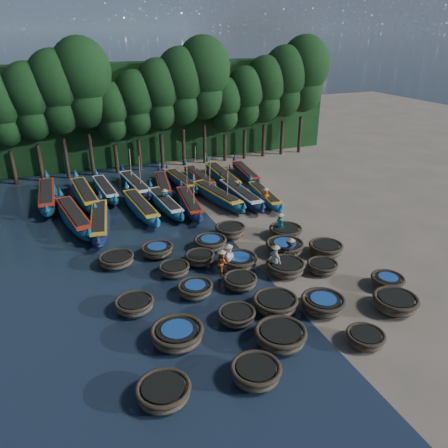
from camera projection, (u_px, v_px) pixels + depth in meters
name	position (u px, v px, depth m)	size (l,w,h in m)	color
ground	(243.00, 251.00, 27.91)	(120.00, 120.00, 0.00)	#806D5D
foliage_wall	(151.00, 113.00, 45.71)	(40.00, 3.00, 10.00)	black
coracle_0	(163.00, 392.00, 16.57)	(2.32, 2.32, 0.72)	brown
coracle_1	(256.00, 372.00, 17.46)	(2.10, 2.10, 0.78)	brown
coracle_2	(280.00, 336.00, 19.49)	(2.93, 2.93, 0.82)	brown
coracle_3	(365.00, 338.00, 19.54)	(1.99, 1.99, 0.64)	brown
coracle_4	(395.00, 303.00, 21.90)	(2.71, 2.71, 0.81)	brown
coracle_5	(177.00, 334.00, 19.59)	(2.44, 2.44, 0.81)	brown
coracle_6	(237.00, 316.00, 21.05)	(2.15, 2.15, 0.65)	brown
coracle_7	(275.00, 303.00, 21.88)	(2.66, 2.66, 0.76)	brown
coracle_8	(323.00, 304.00, 21.81)	(2.74, 2.74, 0.79)	brown
coracle_9	(387.00, 281.00, 23.86)	(1.83, 1.83, 0.69)	brown
coracle_10	(134.00, 305.00, 21.86)	(1.99, 1.99, 0.68)	brown
coracle_11	(195.00, 289.00, 23.13)	(1.94, 1.94, 0.70)	brown
coracle_12	(240.00, 281.00, 23.89)	(1.89, 1.89, 0.67)	brown
coracle_13	(285.00, 267.00, 25.21)	(2.28, 2.28, 0.75)	brown
coracle_14	(322.00, 267.00, 25.37)	(2.07, 2.07, 0.65)	brown
coracle_15	(174.00, 269.00, 25.10)	(1.92, 1.92, 0.66)	brown
coracle_16	(200.00, 258.00, 26.26)	(2.07, 2.07, 0.71)	brown
coracle_17	(239.00, 261.00, 25.81)	(2.25, 2.25, 0.78)	brown
coracle_18	(285.00, 247.00, 27.43)	(2.54, 2.54, 0.82)	brown
coracle_19	(326.00, 249.00, 27.27)	(2.59, 2.59, 0.79)	brown
coracle_20	(116.00, 260.00, 26.09)	(2.38, 2.38, 0.69)	brown
coracle_21	(157.00, 250.00, 27.23)	(2.06, 2.06, 0.69)	brown
coracle_22	(210.00, 243.00, 28.05)	(2.15, 2.15, 0.76)	brown
coracle_23	(230.00, 231.00, 29.65)	(2.53, 2.53, 0.84)	brown
coracle_24	(286.00, 231.00, 29.67)	(2.71, 2.71, 0.74)	brown
long_boat_1	(74.00, 217.00, 31.49)	(2.84, 8.85, 1.57)	navy
long_boat_2	(100.00, 221.00, 30.86)	(2.68, 8.39, 1.49)	#10143C
long_boat_3	(141.00, 207.00, 33.37)	(2.11, 8.30, 1.47)	#165376
long_boat_4	(165.00, 203.00, 34.22)	(1.89, 7.77, 1.37)	navy
long_boat_5	(189.00, 203.00, 34.18)	(2.25, 7.85, 3.35)	#10143C
long_boat_6	(216.00, 196.00, 35.62)	(2.80, 8.24, 3.55)	navy
long_boat_7	(240.00, 194.00, 35.90)	(1.60, 8.34, 1.47)	#10143C
long_boat_8	(264.00, 196.00, 35.77)	(2.01, 7.28, 1.29)	#165376
long_boat_9	(47.00, 196.00, 35.43)	(1.87, 9.10, 1.60)	navy
long_boat_10	(85.00, 195.00, 35.71)	(2.21, 9.07, 1.60)	#165376
long_boat_11	(105.00, 189.00, 37.16)	(1.89, 7.77, 1.37)	navy
long_boat_12	(135.00, 185.00, 38.12)	(2.16, 8.21, 3.50)	#10143C
long_boat_13	(163.00, 185.00, 38.21)	(2.56, 7.50, 1.34)	#10143C
long_boat_14	(181.00, 181.00, 39.38)	(1.86, 7.30, 1.29)	navy
long_boat_15	(199.00, 178.00, 40.05)	(1.59, 7.57, 3.22)	#165376
long_boat_16	(222.00, 176.00, 40.18)	(1.81, 8.89, 1.56)	navy
long_boat_17	(245.00, 173.00, 41.34)	(2.23, 7.65, 1.36)	#10143C
fisherman_0	(228.00, 258.00, 25.22)	(0.87, 0.60, 1.92)	beige
fisherman_1	(280.00, 224.00, 29.50)	(0.57, 0.71, 1.88)	#1B7570
fisherman_2	(222.00, 262.00, 25.02)	(0.62, 0.76, 1.69)	#BB5119
fisherman_3	(290.00, 251.00, 26.25)	(1.06, 0.68, 1.76)	black
fisherman_4	(275.00, 259.00, 25.03)	(0.57, 1.08, 1.95)	beige
fisherman_5	(165.00, 199.00, 34.30)	(1.00, 1.48, 1.73)	#1B7570
fisherman_6	(265.00, 197.00, 34.41)	(0.92, 0.77, 1.79)	#BB5119
tree_1	(2.00, 110.00, 37.34)	(4.09, 4.09, 9.65)	black
tree_2	(29.00, 101.00, 37.86)	(4.51, 4.51, 10.63)	black
tree_3	(56.00, 91.00, 38.38)	(4.92, 4.92, 11.60)	black
tree_4	(82.00, 82.00, 38.90)	(5.34, 5.34, 12.58)	black
tree_5	(111.00, 111.00, 40.80)	(3.68, 3.68, 8.68)	black
tree_6	(135.00, 102.00, 41.32)	(4.09, 4.09, 9.65)	black
tree_7	(159.00, 94.00, 41.84)	(4.51, 4.51, 10.63)	black
tree_8	(181.00, 85.00, 42.36)	(4.92, 4.92, 11.60)	black
tree_9	(203.00, 77.00, 42.88)	(5.34, 5.34, 12.58)	black
tree_10	(225.00, 104.00, 44.78)	(3.68, 3.68, 8.68)	black
tree_11	(245.00, 96.00, 45.30)	(4.09, 4.09, 9.65)	black
tree_12	(265.00, 88.00, 45.82)	(4.51, 4.51, 10.63)	black
tree_13	(285.00, 81.00, 46.34)	(4.92, 4.92, 11.60)	black
tree_14	(304.00, 73.00, 46.86)	(5.34, 5.34, 12.58)	black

